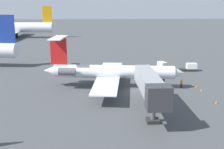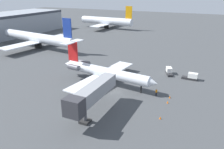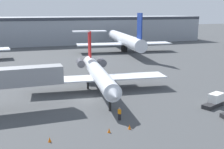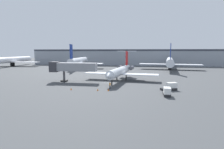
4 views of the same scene
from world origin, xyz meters
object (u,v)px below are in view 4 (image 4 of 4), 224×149
object	(u,v)px
traffic_cone_near	(71,89)
parked_airliner_west_end	(12,60)
parked_airliner_centre	(170,62)
parked_airliner_west_mid	(79,61)
regional_jet	(121,71)
baggage_tug_trailing	(170,87)
baggage_tug_lead	(167,92)
ground_crew_marshaller	(110,85)
traffic_cone_mid	(108,90)
traffic_cone_far	(98,90)
jet_bridge	(70,67)

from	to	relation	value
traffic_cone_near	parked_airliner_west_end	size ratio (longest dim) A/B	0.01
parked_airliner_west_end	parked_airliner_centre	size ratio (longest dim) A/B	1.09
parked_airliner_west_end	parked_airliner_west_mid	size ratio (longest dim) A/B	1.27
regional_jet	parked_airliner_west_mid	bearing A→B (deg)	126.39
regional_jet	baggage_tug_trailing	world-z (taller)	regional_jet
baggage_tug_lead	parked_airliner_west_mid	xyz separation A→B (m)	(-41.61, 59.38, 3.30)
baggage_tug_lead	traffic_cone_near	size ratio (longest dim) A/B	7.32
ground_crew_marshaller	traffic_cone_mid	world-z (taller)	ground_crew_marshaller
baggage_tug_trailing	traffic_cone_near	size ratio (longest dim) A/B	7.69
parked_airliner_west_end	parked_airliner_centre	distance (m)	98.02
traffic_cone_far	parked_airliner_centre	size ratio (longest dim) A/B	0.01
ground_crew_marshaller	traffic_cone_near	xyz separation A→B (m)	(-9.27, -3.41, -0.58)
traffic_cone_far	parked_airliner_west_mid	xyz separation A→B (m)	(-25.52, 56.82, 3.86)
traffic_cone_far	parked_airliner_west_end	xyz separation A→B (m)	(-73.39, 64.03, 3.85)
traffic_cone_mid	parked_airliner_west_mid	bearing A→B (deg)	116.39
ground_crew_marshaller	parked_airliner_centre	size ratio (longest dim) A/B	0.04
ground_crew_marshaller	baggage_tug_trailing	xyz separation A→B (m)	(15.19, 0.51, -0.02)
baggage_tug_lead	parked_airliner_centre	world-z (taller)	parked_airliner_centre
jet_bridge	parked_airliner_west_end	bearing A→B (deg)	139.65
ground_crew_marshaller	parked_airliner_west_mid	bearing A→B (deg)	117.55
traffic_cone_mid	regional_jet	bearing A→B (deg)	87.07
traffic_cone_near	traffic_cone_mid	bearing A→B (deg)	2.01
baggage_tug_lead	baggage_tug_trailing	xyz separation A→B (m)	(1.55, 6.28, 0.00)
traffic_cone_mid	parked_airliner_centre	size ratio (longest dim) A/B	0.01
regional_jet	traffic_cone_near	size ratio (longest dim) A/B	50.28
regional_jet	baggage_tug_lead	distance (m)	23.77
regional_jet	ground_crew_marshaller	distance (m)	14.48
traffic_cone_far	baggage_tug_trailing	bearing A→B (deg)	11.91
parked_airliner_centre	regional_jet	bearing A→B (deg)	-116.93
jet_bridge	parked_airliner_centre	size ratio (longest dim) A/B	0.39
traffic_cone_far	parked_airliner_west_end	distance (m)	97.47
regional_jet	parked_airliner_west_end	bearing A→B (deg)	148.80
traffic_cone_mid	parked_airliner_west_mid	world-z (taller)	parked_airliner_west_mid
baggage_tug_trailing	jet_bridge	bearing A→B (deg)	164.73
parked_airliner_west_end	parked_airliner_centre	xyz separation A→B (m)	(97.87, -5.28, 0.04)
traffic_cone_far	parked_airliner_centre	bearing A→B (deg)	67.38
baggage_tug_lead	traffic_cone_near	bearing A→B (deg)	174.12
regional_jet	traffic_cone_near	bearing A→B (deg)	-120.31
traffic_cone_mid	parked_airliner_west_end	world-z (taller)	parked_airliner_west_end
jet_bridge	traffic_cone_far	bearing A→B (deg)	-44.71
traffic_cone_far	parked_airliner_west_end	bearing A→B (deg)	138.90
traffic_cone_near	parked_airliner_west_mid	bearing A→B (deg)	108.15
traffic_cone_near	parked_airliner_centre	world-z (taller)	parked_airliner_centre
traffic_cone_mid	traffic_cone_far	size ratio (longest dim) A/B	1.00
regional_jet	traffic_cone_mid	size ratio (longest dim) A/B	50.28
parked_airliner_west_end	regional_jet	bearing A→B (deg)	-31.20
ground_crew_marshaller	parked_airliner_west_end	bearing A→B (deg)	141.27
parked_airliner_west_mid	baggage_tug_trailing	bearing A→B (deg)	-50.90
parked_airliner_west_mid	regional_jet	bearing A→B (deg)	-53.61
regional_jet	traffic_cone_far	size ratio (longest dim) A/B	50.28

